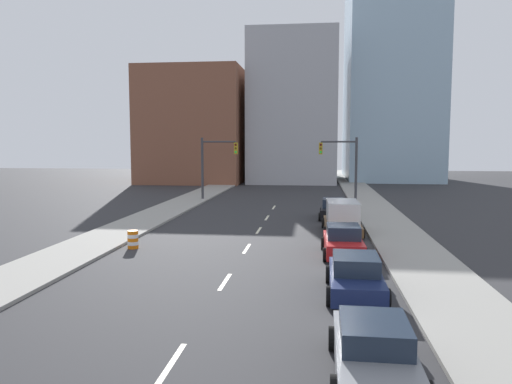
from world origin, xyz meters
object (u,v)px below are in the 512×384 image
Objects in this scene: sedan_navy at (355,276)px; traffic_signal_right at (345,161)px; traffic_signal_left at (212,160)px; sedan_red at (343,242)px; box_truck_brown at (342,218)px; sedan_gray at (374,351)px; sedan_black at (333,210)px; traffic_barrel at (133,240)px.

traffic_signal_right is at bearing 88.40° from sedan_navy.
sedan_red is (11.28, -22.64, -3.18)m from traffic_signal_left.
box_truck_brown is (0.16, 12.50, 0.28)m from sedan_navy.
sedan_gray is 1.07× the size of sedan_red.
sedan_black is (11.22, -10.50, -3.20)m from traffic_signal_left.
box_truck_brown reaches higher than sedan_red.
sedan_gray is at bearing -91.64° from box_truck_brown.
traffic_signal_left reaches higher than traffic_barrel.
traffic_signal_left and traffic_signal_right have the same top height.
traffic_signal_left is at bearing 180.00° from traffic_signal_right.
sedan_gray is 0.86× the size of box_truck_brown.
traffic_barrel is at bearing -130.12° from sedan_black.
sedan_red is (10.90, -0.40, 0.22)m from traffic_barrel.
traffic_signal_left reaches higher than sedan_gray.
traffic_signal_right is 22.90m from sedan_red.
sedan_black is at bearing -43.11° from traffic_signal_left.
traffic_barrel is 12.58m from box_truck_brown.
traffic_signal_right is 11.07m from sedan_black.
sedan_red is at bearing 90.99° from sedan_gray.
traffic_signal_right is 25.62m from traffic_barrel.
sedan_navy is 18.48m from sedan_black.
sedan_gray is at bearing -89.72° from sedan_navy.
traffic_barrel is 0.21× the size of sedan_gray.
box_truck_brown is at bearing 90.13° from sedan_navy.
sedan_gray is at bearing -91.01° from sedan_red.
traffic_signal_right is 16.77m from box_truck_brown.
traffic_barrel is (0.38, -22.25, -3.39)m from traffic_signal_left.
traffic_barrel is at bearing 130.39° from sedan_gray.
traffic_signal_right reaches higher than box_truck_brown.
traffic_signal_left reaches higher than sedan_black.
sedan_gray is 12.83m from sedan_red.
traffic_barrel is 0.18× the size of box_truck_brown.
sedan_black is (-0.11, 24.98, 0.04)m from sedan_gray.
box_truck_brown is 1.22× the size of sedan_black.
traffic_barrel is 15.98m from sedan_black.
sedan_navy is at bearing -31.44° from traffic_barrel.
traffic_signal_left is at bearing 115.25° from sedan_red.
sedan_red is (-0.05, 12.83, 0.07)m from sedan_gray.
traffic_barrel is at bearing -153.66° from box_truck_brown.
traffic_barrel is 0.22× the size of sedan_black.
sedan_red reaches higher than sedan_gray.
box_truck_brown is at bearing 27.30° from traffic_barrel.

